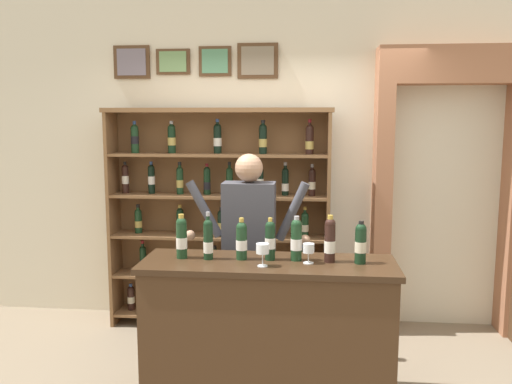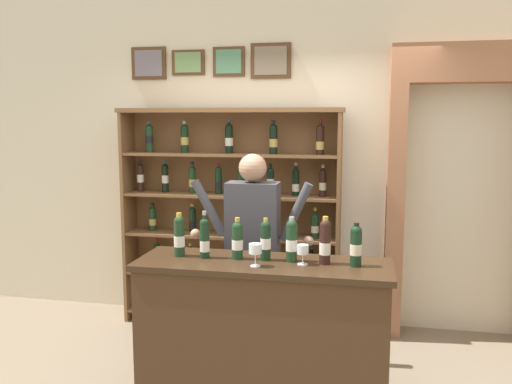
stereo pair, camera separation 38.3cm
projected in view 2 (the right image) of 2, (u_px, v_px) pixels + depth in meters
back_wall at (293, 144)px, 5.01m from camera, size 12.00×0.19×3.36m
wine_shelf at (231, 212)px, 4.91m from camera, size 2.04×0.33×2.01m
archway_doorway at (463, 174)px, 4.62m from camera, size 1.29×0.45×2.53m
tasting_counter at (263, 332)px, 3.61m from camera, size 1.70×0.56×0.97m
shopkeeper at (253, 234)px, 4.17m from camera, size 0.99×0.22×1.65m
tasting_bottle_super_tuscan at (179, 235)px, 3.67m from camera, size 0.08×0.08×0.30m
tasting_bottle_vin_santo at (205, 238)px, 3.62m from camera, size 0.07×0.07×0.32m
tasting_bottle_prosecco at (237, 240)px, 3.60m from camera, size 0.08×0.08×0.28m
tasting_bottle_brunello at (266, 240)px, 3.56m from camera, size 0.07×0.07×0.29m
tasting_bottle_bianco at (292, 240)px, 3.53m from camera, size 0.08×0.08×0.30m
tasting_bottle_rosso at (325, 241)px, 3.47m from camera, size 0.07×0.07×0.32m
tasting_bottle_riserva at (356, 245)px, 3.42m from camera, size 0.08×0.08×0.28m
wine_glass_center at (255, 250)px, 3.41m from camera, size 0.08×0.08×0.15m
wine_glass_spare at (303, 250)px, 3.46m from camera, size 0.08×0.08×0.13m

